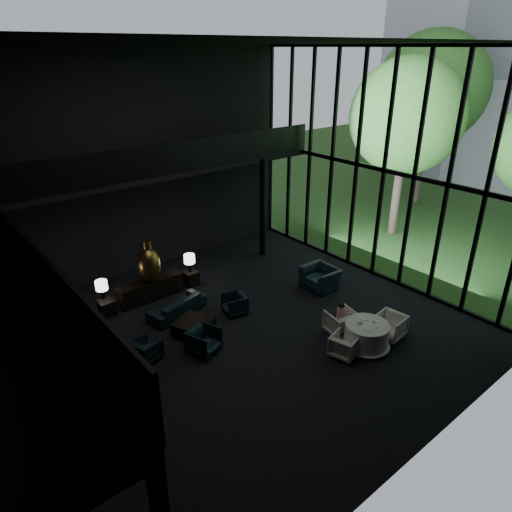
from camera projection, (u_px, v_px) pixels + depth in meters
floor at (226, 339)px, 13.54m from camera, size 14.00×12.00×0.02m
ceiling at (216, 42)px, 10.20m from camera, size 14.00×12.00×0.02m
wall_back at (123, 169)px, 16.08m from camera, size 14.00×0.04×8.00m
wall_front at (428, 303)px, 7.66m from camera, size 14.00×0.04×8.00m
curtain_wall at (384, 170)px, 15.88m from camera, size 0.20×12.00×8.00m
mezzanine_back at (162, 169)px, 15.96m from camera, size 12.00×2.00×0.25m
railing_left at (8, 237)px, 8.74m from camera, size 0.06×12.00×1.00m
railing_back at (175, 157)px, 15.01m from camera, size 12.00×0.06×1.00m
column_ne at (263, 209)px, 18.28m from camera, size 0.24×0.24×4.00m
tree_near at (407, 117)px, 19.10m from camera, size 4.80×4.80×7.65m
tree_far at (432, 88)px, 23.08m from camera, size 5.60×5.60×8.80m
console at (151, 289)px, 15.59m from camera, size 2.24×0.51×0.71m
bronze_urn at (149, 264)px, 15.14m from camera, size 0.78×0.78×1.45m
side_table_left at (107, 308)px, 14.68m from camera, size 0.47×0.47×0.52m
table_lamp_left at (102, 286)px, 14.50m from camera, size 0.38×0.38×0.64m
side_table_right at (191, 278)px, 16.56m from camera, size 0.48×0.48×0.53m
table_lamp_right at (189, 260)px, 16.26m from camera, size 0.40×0.40×0.66m
sofa at (177, 304)px, 14.68m from camera, size 1.98×0.96×0.75m
lounge_armchair_west at (147, 349)px, 12.55m from camera, size 0.74×0.77×0.65m
lounge_armchair_east at (235, 304)px, 14.76m from camera, size 0.77×0.80×0.68m
lounge_armchair_south at (204, 339)px, 12.84m from camera, size 1.02×0.99×0.83m
window_armchair at (321, 273)px, 16.22m from camera, size 0.93×1.38×1.18m
coffee_table at (194, 327)px, 13.74m from camera, size 1.31×1.31×0.44m
dining_table at (366, 337)px, 13.10m from camera, size 1.42×1.42×0.75m
dining_chair_north at (341, 321)px, 13.65m from camera, size 1.03×0.98×0.90m
dining_chair_east at (390, 325)px, 13.51m from camera, size 0.85×0.90×0.83m
dining_chair_west at (344, 345)px, 12.71m from camera, size 0.76×0.79×0.67m
child at (341, 312)px, 13.60m from camera, size 0.25×0.25×0.55m
plate_a at (367, 329)px, 12.69m from camera, size 0.28×0.28×0.01m
plate_b at (365, 319)px, 13.18m from camera, size 0.29×0.29×0.02m
saucer at (374, 321)px, 13.05m from camera, size 0.21×0.21×0.01m
coffee_cup at (374, 321)px, 13.02m from camera, size 0.09×0.09×0.06m
cereal_bowl at (360, 322)px, 12.96m from camera, size 0.15×0.15×0.08m
cream_pot at (377, 327)px, 12.74m from camera, size 0.06×0.06×0.07m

